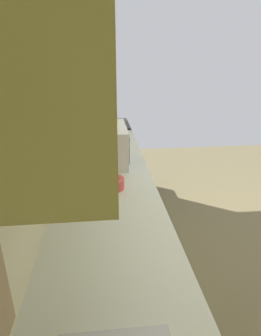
# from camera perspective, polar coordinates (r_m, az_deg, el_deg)

# --- Properties ---
(ground_plane) EXTENTS (6.71, 6.71, 0.00)m
(ground_plane) POSITION_cam_1_polar(r_m,az_deg,el_deg) (2.86, 25.19, -17.15)
(ground_plane) COLOR brown
(wall_back) EXTENTS (4.31, 0.12, 2.78)m
(wall_back) POSITION_cam_1_polar(r_m,az_deg,el_deg) (1.91, -17.15, 11.47)
(wall_back) COLOR beige
(wall_back) RESTS_ON ground_plane
(counter_run) EXTENTS (3.39, 0.66, 0.91)m
(counter_run) POSITION_cam_1_polar(r_m,az_deg,el_deg) (1.91, -4.40, -18.93)
(counter_run) COLOR #C3BE65
(counter_run) RESTS_ON ground_plane
(upper_cabinets) EXTENTS (2.25, 0.32, 0.71)m
(upper_cabinets) POSITION_cam_1_polar(r_m,az_deg,el_deg) (1.46, -12.95, 27.24)
(upper_cabinets) COLOR tan
(oven_range) EXTENTS (0.62, 0.66, 1.09)m
(oven_range) POSITION_cam_1_polar(r_m,az_deg,el_deg) (3.66, -5.31, 2.13)
(oven_range) COLOR black
(oven_range) RESTS_ON ground_plane
(microwave) EXTENTS (0.53, 0.40, 0.29)m
(microwave) POSITION_cam_1_polar(r_m,az_deg,el_deg) (2.24, -5.90, 4.90)
(microwave) COLOR white
(microwave) RESTS_ON counter_run
(bowl) EXTENTS (0.17, 0.17, 0.07)m
(bowl) POSITION_cam_1_polar(r_m,az_deg,el_deg) (1.80, -3.99, -3.03)
(bowl) COLOR #D84C47
(bowl) RESTS_ON counter_run
(kettle) EXTENTS (0.20, 0.15, 0.18)m
(kettle) POSITION_cam_1_polar(r_m,az_deg,el_deg) (2.87, -4.94, 7.41)
(kettle) COLOR black
(kettle) RESTS_ON counter_run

